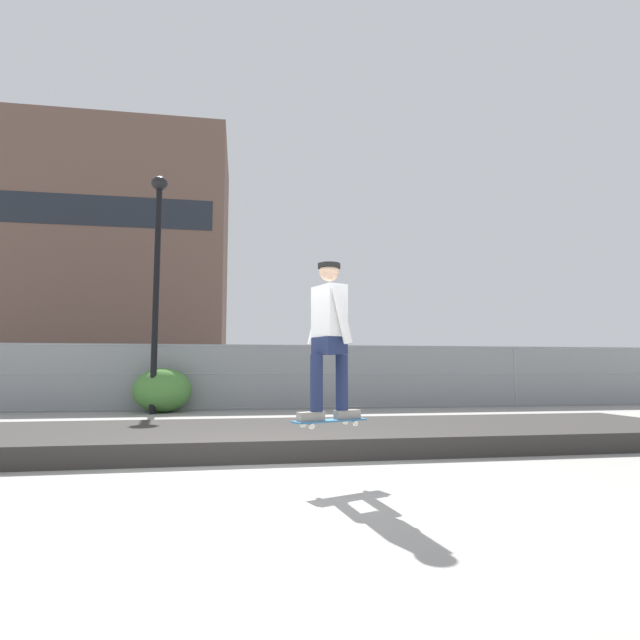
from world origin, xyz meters
TOP-DOWN VIEW (x-y plane):
  - ground_plane at (0.00, 0.00)m, footprint 120.00×120.00m
  - gravel_berm at (0.00, 2.44)m, footprint 13.73×2.96m
  - skateboard at (0.57, -0.17)m, footprint 0.82×0.48m
  - skater at (0.57, -0.17)m, footprint 0.71×0.62m
  - chain_fence at (0.00, 9.15)m, footprint 27.07×0.06m
  - street_lamp at (-2.53, 8.29)m, footprint 0.44×0.44m
  - parked_car_near at (-3.32, 11.29)m, footprint 4.43×2.00m
  - parked_car_mid at (2.08, 11.31)m, footprint 4.49×2.13m
  - parked_car_far at (7.38, 11.67)m, footprint 4.50×2.15m
  - library_building at (-13.38, 42.85)m, footprint 23.24×13.87m
  - shrub_left at (-2.36, 8.70)m, footprint 1.53×1.25m

SIDE VIEW (x-z plane):
  - ground_plane at x=0.00m, z-range 0.00..0.00m
  - gravel_berm at x=0.00m, z-range 0.00..0.28m
  - shrub_left at x=-2.36m, z-range 0.00..1.18m
  - skateboard at x=0.57m, z-range 0.59..0.66m
  - parked_car_near at x=-3.32m, z-range 0.01..1.67m
  - parked_car_mid at x=2.08m, z-range 0.01..1.67m
  - parked_car_far at x=7.38m, z-range 0.01..1.67m
  - chain_fence at x=0.00m, z-range 0.01..1.86m
  - skater at x=0.57m, z-range 0.74..2.39m
  - street_lamp at x=-2.53m, z-range 0.81..7.12m
  - library_building at x=-13.38m, z-range 0.00..22.13m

